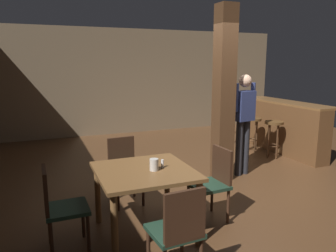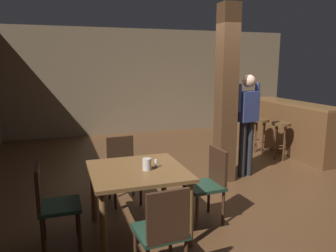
# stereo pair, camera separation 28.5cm
# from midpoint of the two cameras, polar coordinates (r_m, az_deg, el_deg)

# --- Properties ---
(ground_plane) EXTENTS (10.80, 10.80, 0.00)m
(ground_plane) POSITION_cam_midpoint_polar(r_m,az_deg,el_deg) (5.39, 10.00, -9.95)
(ground_plane) COLOR #4C301C
(wall_back) EXTENTS (8.00, 0.10, 2.80)m
(wall_back) POSITION_cam_midpoint_polar(r_m,az_deg,el_deg) (9.18, -4.80, 7.75)
(wall_back) COLOR #756047
(wall_back) RESTS_ON ground_plane
(pillar) EXTENTS (0.28, 0.28, 2.80)m
(pillar) POSITION_cam_midpoint_polar(r_m,az_deg,el_deg) (5.30, 8.18, 5.35)
(pillar) COLOR #4C301C
(pillar) RESTS_ON ground_plane
(dining_table) EXTENTS (1.04, 1.04, 0.75)m
(dining_table) POSITION_cam_midpoint_polar(r_m,az_deg,el_deg) (3.70, -6.33, -9.21)
(dining_table) COLOR brown
(dining_table) RESTS_ON ground_plane
(chair_east) EXTENTS (0.45, 0.45, 0.89)m
(chair_east) POSITION_cam_midpoint_polar(r_m,az_deg,el_deg) (4.05, 5.94, -9.37)
(chair_east) COLOR #1E3828
(chair_east) RESTS_ON ground_plane
(chair_west) EXTENTS (0.42, 0.42, 0.89)m
(chair_west) POSITION_cam_midpoint_polar(r_m,az_deg,el_deg) (3.60, -20.71, -12.75)
(chair_west) COLOR #1E3828
(chair_west) RESTS_ON ground_plane
(chair_north) EXTENTS (0.45, 0.45, 0.89)m
(chair_north) POSITION_cam_midpoint_polar(r_m,az_deg,el_deg) (4.57, -9.43, -7.05)
(chair_north) COLOR #1E3828
(chair_north) RESTS_ON ground_plane
(chair_south) EXTENTS (0.45, 0.45, 0.89)m
(chair_south) POSITION_cam_midpoint_polar(r_m,az_deg,el_deg) (2.94, -1.13, -17.56)
(chair_south) COLOR #1E3828
(chair_south) RESTS_ON ground_plane
(napkin_cup) EXTENTS (0.10, 0.10, 0.13)m
(napkin_cup) POSITION_cam_midpoint_polar(r_m,az_deg,el_deg) (3.60, -4.73, -6.74)
(napkin_cup) COLOR beige
(napkin_cup) RESTS_ON dining_table
(salt_shaker) EXTENTS (0.03, 0.03, 0.09)m
(salt_shaker) POSITION_cam_midpoint_polar(r_m,az_deg,el_deg) (3.69, -3.20, -6.58)
(salt_shaker) COLOR silver
(salt_shaker) RESTS_ON dining_table
(standing_person) EXTENTS (0.47, 0.26, 1.72)m
(standing_person) POSITION_cam_midpoint_polar(r_m,az_deg,el_deg) (5.63, 11.65, 1.47)
(standing_person) COLOR navy
(standing_person) RESTS_ON ground_plane
(bar_counter) EXTENTS (0.56, 2.37, 1.09)m
(bar_counter) POSITION_cam_midpoint_polar(r_m,az_deg,el_deg) (7.43, 18.07, -0.06)
(bar_counter) COLOR brown
(bar_counter) RESTS_ON ground_plane
(bar_stool_near) EXTENTS (0.37, 0.37, 0.75)m
(bar_stool_near) POSITION_cam_midpoint_polar(r_m,az_deg,el_deg) (6.88, 16.81, -0.72)
(bar_stool_near) COLOR #4C3319
(bar_stool_near) RESTS_ON ground_plane
(bar_stool_mid) EXTENTS (0.36, 0.36, 0.73)m
(bar_stool_mid) POSITION_cam_midpoint_polar(r_m,az_deg,el_deg) (7.31, 13.43, -0.01)
(bar_stool_mid) COLOR #4C3319
(bar_stool_mid) RESTS_ON ground_plane
(bar_stool_far) EXTENTS (0.32, 0.32, 0.73)m
(bar_stool_far) POSITION_cam_midpoint_polar(r_m,az_deg,el_deg) (7.94, 10.88, 0.84)
(bar_stool_far) COLOR #4C3319
(bar_stool_far) RESTS_ON ground_plane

